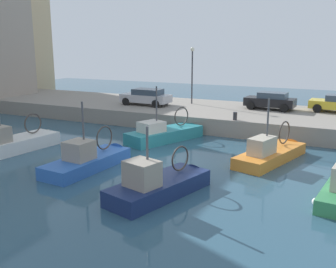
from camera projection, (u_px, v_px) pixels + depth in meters
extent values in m
plane|color=#2D5166|center=(161.00, 162.00, 21.24)|extent=(80.00, 80.00, 0.00)
cube|color=gray|center=(225.00, 116.00, 31.19)|extent=(9.00, 56.00, 1.20)
cube|color=#2D60B7|center=(88.00, 169.00, 20.01)|extent=(5.27, 2.20, 1.30)
cone|color=#2D60B7|center=(122.00, 155.00, 22.47)|extent=(1.03, 1.68, 1.61)
cube|color=#9E7A51|center=(87.00, 158.00, 19.88)|extent=(5.06, 2.04, 0.08)
cube|color=gray|center=(79.00, 151.00, 19.31)|extent=(1.34, 1.32, 0.98)
cylinder|color=#4C4C51|center=(83.00, 131.00, 19.41)|extent=(0.10, 0.10, 2.95)
torus|color=#3F3833|center=(104.00, 138.00, 20.92)|extent=(1.31, 0.18, 1.31)
sphere|color=white|center=(51.00, 170.00, 19.15)|extent=(0.32, 0.32, 0.32)
sphere|color=white|center=(316.00, 202.00, 15.37)|extent=(0.32, 0.32, 0.32)
cube|color=teal|center=(165.00, 140.00, 25.87)|extent=(5.78, 3.76, 1.53)
cone|color=teal|center=(197.00, 133.00, 27.90)|extent=(1.45, 1.86, 1.65)
cube|color=#B2A893|center=(165.00, 130.00, 25.71)|extent=(5.53, 3.54, 0.08)
cube|color=beige|center=(151.00, 127.00, 24.88)|extent=(1.86, 1.74, 0.71)
cylinder|color=#4C4C51|center=(157.00, 109.00, 24.92)|extent=(0.10, 0.10, 2.98)
torus|color=#3F3833|center=(181.00, 116.00, 26.55)|extent=(1.24, 0.57, 1.31)
sphere|color=white|center=(136.00, 138.00, 25.46)|extent=(0.32, 0.32, 0.32)
cube|color=orange|center=(270.00, 161.00, 21.35)|extent=(5.79, 3.11, 1.24)
cone|color=orange|center=(294.00, 150.00, 23.63)|extent=(1.27, 1.69, 1.50)
cube|color=#B2A893|center=(271.00, 151.00, 21.23)|extent=(5.54, 2.92, 0.08)
cube|color=#B7AD99|center=(262.00, 146.00, 20.34)|extent=(1.80, 1.32, 0.93)
cylinder|color=#4C4C51|center=(267.00, 126.00, 20.47)|extent=(0.10, 0.10, 2.96)
torus|color=#3F3833|center=(284.00, 133.00, 22.18)|extent=(1.32, 0.44, 1.35)
sphere|color=white|center=(240.00, 161.00, 20.69)|extent=(0.32, 0.32, 0.32)
cube|color=white|center=(12.00, 152.00, 23.18)|extent=(6.02, 2.57, 1.55)
cone|color=white|center=(55.00, 141.00, 25.85)|extent=(1.10, 1.78, 1.68)
cube|color=#896B4C|center=(11.00, 140.00, 23.02)|extent=(5.77, 2.39, 0.08)
torus|color=#3F3833|center=(33.00, 123.00, 24.19)|extent=(1.27, 0.24, 1.27)
cube|color=navy|center=(159.00, 195.00, 16.51)|extent=(5.24, 3.03, 1.42)
cone|color=navy|center=(199.00, 178.00, 18.58)|extent=(1.29, 1.78, 1.60)
cube|color=#896B4C|center=(159.00, 181.00, 16.36)|extent=(5.02, 2.84, 0.08)
cube|color=gray|center=(142.00, 174.00, 15.48)|extent=(1.37, 1.52, 1.09)
cylinder|color=#4C4C51|center=(147.00, 157.00, 15.56)|extent=(0.10, 0.10, 2.48)
torus|color=#3F3833|center=(180.00, 158.00, 17.22)|extent=(1.14, 0.39, 1.16)
sphere|color=white|center=(118.00, 195.00, 15.99)|extent=(0.32, 0.32, 0.32)
cylinder|color=black|center=(317.00, 108.00, 29.38)|extent=(0.25, 0.65, 0.64)
cylinder|color=black|center=(320.00, 105.00, 30.88)|extent=(0.25, 0.65, 0.64)
cube|color=black|center=(270.00, 102.00, 30.78)|extent=(1.88, 3.94, 0.65)
cube|color=#384756|center=(273.00, 95.00, 30.57)|extent=(1.59, 2.23, 0.45)
cylinder|color=black|center=(250.00, 106.00, 30.74)|extent=(0.25, 0.65, 0.64)
cylinder|color=black|center=(256.00, 103.00, 32.18)|extent=(0.25, 0.65, 0.64)
cylinder|color=black|center=(284.00, 108.00, 29.51)|extent=(0.25, 0.65, 0.64)
cylinder|color=black|center=(289.00, 105.00, 30.95)|extent=(0.25, 0.65, 0.64)
cube|color=#B7B7BC|center=(146.00, 98.00, 32.95)|extent=(1.84, 4.27, 0.64)
cube|color=#384756|center=(148.00, 92.00, 32.73)|extent=(1.60, 2.40, 0.47)
cylinder|color=black|center=(126.00, 102.00, 32.88)|extent=(0.23, 0.64, 0.64)
cylinder|color=black|center=(137.00, 99.00, 34.41)|extent=(0.23, 0.64, 0.64)
cylinder|color=black|center=(156.00, 104.00, 31.61)|extent=(0.23, 0.64, 0.64)
cylinder|color=black|center=(165.00, 101.00, 33.14)|extent=(0.23, 0.64, 0.64)
cylinder|color=#2D2D33|center=(235.00, 116.00, 26.51)|extent=(0.28, 0.28, 0.55)
cylinder|color=#38383D|center=(192.00, 78.00, 33.34)|extent=(0.12, 0.12, 4.50)
sphere|color=#F2EACC|center=(192.00, 49.00, 32.80)|extent=(0.36, 0.36, 0.36)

